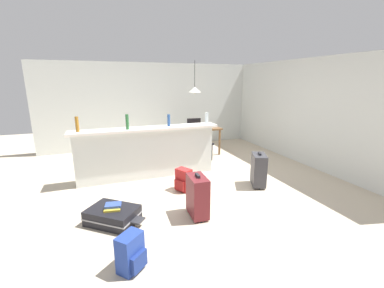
# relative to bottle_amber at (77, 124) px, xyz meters

# --- Properties ---
(ground_plane) EXTENTS (13.00, 13.00, 0.05)m
(ground_plane) POSITION_rel_bottle_amber_xyz_m (2.00, -0.45, -1.24)
(ground_plane) COLOR beige
(wall_back) EXTENTS (6.60, 0.10, 2.50)m
(wall_back) POSITION_rel_bottle_amber_xyz_m (2.00, 2.60, 0.04)
(wall_back) COLOR silver
(wall_back) RESTS_ON ground_plane
(wall_right) EXTENTS (0.10, 6.00, 2.50)m
(wall_right) POSITION_rel_bottle_amber_xyz_m (5.05, -0.15, 0.04)
(wall_right) COLOR silver
(wall_right) RESTS_ON ground_plane
(partition_half_wall) EXTENTS (2.80, 0.20, 1.02)m
(partition_half_wall) POSITION_rel_bottle_amber_xyz_m (1.27, -0.01, -0.70)
(partition_half_wall) COLOR silver
(partition_half_wall) RESTS_ON ground_plane
(bar_countertop) EXTENTS (2.96, 0.40, 0.05)m
(bar_countertop) POSITION_rel_bottle_amber_xyz_m (1.27, -0.01, -0.17)
(bar_countertop) COLOR white
(bar_countertop) RESTS_ON partition_half_wall
(bottle_amber) EXTENTS (0.06, 0.06, 0.28)m
(bottle_amber) POSITION_rel_bottle_amber_xyz_m (0.00, 0.00, 0.00)
(bottle_amber) COLOR #9E661E
(bottle_amber) RESTS_ON bar_countertop
(bottle_green) EXTENTS (0.06, 0.06, 0.29)m
(bottle_green) POSITION_rel_bottle_amber_xyz_m (0.89, -0.07, 0.00)
(bottle_green) COLOR #2D6B38
(bottle_green) RESTS_ON bar_countertop
(bottle_blue) EXTENTS (0.06, 0.06, 0.24)m
(bottle_blue) POSITION_rel_bottle_amber_xyz_m (1.74, 0.00, -0.02)
(bottle_blue) COLOR #284C89
(bottle_blue) RESTS_ON bar_countertop
(bottle_clear) EXTENTS (0.07, 0.07, 0.25)m
(bottle_clear) POSITION_rel_bottle_amber_xyz_m (2.57, -0.04, -0.02)
(bottle_clear) COLOR silver
(bottle_clear) RESTS_ON bar_countertop
(dining_table) EXTENTS (1.10, 0.80, 0.74)m
(dining_table) POSITION_rel_bottle_amber_xyz_m (2.93, 1.34, -0.57)
(dining_table) COLOR brown
(dining_table) RESTS_ON ground_plane
(dining_chair_near_partition) EXTENTS (0.41, 0.41, 0.93)m
(dining_chair_near_partition) POSITION_rel_bottle_amber_xyz_m (2.84, 0.84, -0.70)
(dining_chair_near_partition) COLOR black
(dining_chair_near_partition) RESTS_ON ground_plane
(dining_chair_far_side) EXTENTS (0.45, 0.45, 0.93)m
(dining_chair_far_side) POSITION_rel_bottle_amber_xyz_m (2.96, 1.85, -0.70)
(dining_chair_far_side) COLOR black
(dining_chair_far_side) RESTS_ON ground_plane
(pendant_lamp) EXTENTS (0.34, 0.34, 0.86)m
(pendant_lamp) POSITION_rel_bottle_amber_xyz_m (2.84, 1.41, 0.54)
(pendant_lamp) COLOR black
(suitcase_flat_black) EXTENTS (0.85, 0.82, 0.22)m
(suitcase_flat_black) POSITION_rel_bottle_amber_xyz_m (0.46, -1.57, -1.10)
(suitcase_flat_black) COLOR black
(suitcase_flat_black) RESTS_ON ground_plane
(suitcase_upright_maroon) EXTENTS (0.26, 0.45, 0.67)m
(suitcase_upright_maroon) POSITION_rel_bottle_amber_xyz_m (1.67, -1.82, -0.88)
(suitcase_upright_maroon) COLOR maroon
(suitcase_upright_maroon) RESTS_ON ground_plane
(backpack_blue) EXTENTS (0.34, 0.34, 0.42)m
(backpack_blue) POSITION_rel_bottle_amber_xyz_m (0.59, -2.61, -1.01)
(backpack_blue) COLOR #233D93
(backpack_blue) RESTS_ON ground_plane
(backpack_red) EXTENTS (0.32, 0.33, 0.42)m
(backpack_red) POSITION_rel_bottle_amber_xyz_m (1.76, -0.88, -1.01)
(backpack_red) COLOR red
(backpack_red) RESTS_ON ground_plane
(suitcase_upright_charcoal) EXTENTS (0.40, 0.50, 0.67)m
(suitcase_upright_charcoal) POSITION_rel_bottle_amber_xyz_m (3.19, -1.17, -0.88)
(suitcase_upright_charcoal) COLOR #38383D
(suitcase_upright_charcoal) RESTS_ON ground_plane
(book_stack) EXTENTS (0.26, 0.24, 0.06)m
(book_stack) POSITION_rel_bottle_amber_xyz_m (0.47, -1.58, -0.96)
(book_stack) COLOR gold
(book_stack) RESTS_ON suitcase_flat_black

